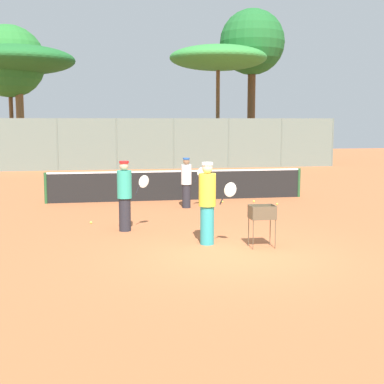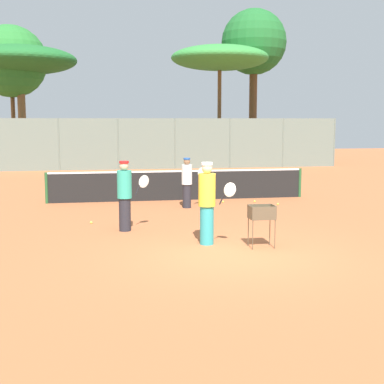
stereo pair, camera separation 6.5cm
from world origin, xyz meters
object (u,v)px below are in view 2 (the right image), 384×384
at_px(player_white_outfit, 187,182).
at_px(player_yellow_shirt, 125,195).
at_px(parked_car, 196,153).
at_px(tennis_net, 178,185).
at_px(player_red_cap, 207,202).
at_px(ball_cart, 262,216).

relative_size(player_white_outfit, player_yellow_shirt, 0.90).
bearing_deg(parked_car, tennis_net, -102.44).
xyz_separation_m(player_white_outfit, player_red_cap, (-0.40, -5.21, 0.13)).
xyz_separation_m(player_red_cap, player_yellow_shirt, (-1.78, 1.85, -0.04)).
bearing_deg(tennis_net, ball_cart, -83.91).
xyz_separation_m(player_white_outfit, ball_cart, (0.75, -5.70, -0.13)).
bearing_deg(player_white_outfit, parked_car, 70.17).
distance_m(player_yellow_shirt, ball_cart, 3.76).
bearing_deg(player_red_cap, parked_car, 116.72).
distance_m(ball_cart, parked_car, 23.96).
xyz_separation_m(tennis_net, player_white_outfit, (0.04, -1.72, 0.29)).
distance_m(player_white_outfit, player_yellow_shirt, 4.00).
bearing_deg(tennis_net, parked_car, 77.56).
bearing_deg(player_red_cap, ball_cart, 13.15).
distance_m(tennis_net, player_yellow_shirt, 5.52).
bearing_deg(ball_cart, parked_car, 83.24).
bearing_deg(player_red_cap, tennis_net, 123.41).
distance_m(player_red_cap, ball_cart, 1.28).
distance_m(player_red_cap, player_yellow_shirt, 2.57).
height_order(player_white_outfit, ball_cart, player_white_outfit).
bearing_deg(ball_cart, player_red_cap, 156.75).
distance_m(player_red_cap, parked_car, 23.63).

